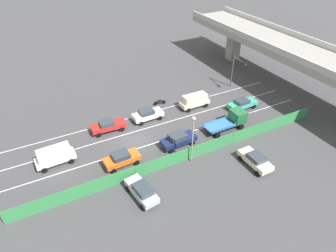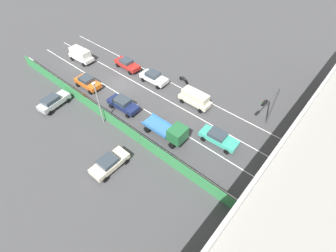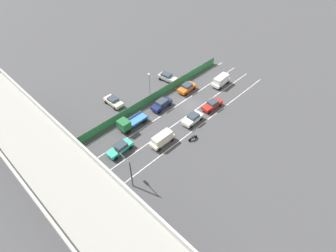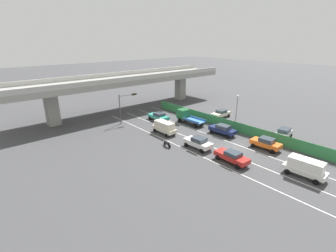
{
  "view_description": "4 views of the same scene",
  "coord_description": "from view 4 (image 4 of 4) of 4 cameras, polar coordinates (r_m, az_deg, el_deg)",
  "views": [
    {
      "loc": [
        29.48,
        -10.38,
        23.97
      ],
      "look_at": [
        2.03,
        3.93,
        2.28
      ],
      "focal_mm": 31.74,
      "sensor_mm": 36.0,
      "label": 1
    },
    {
      "loc": [
        18.94,
        25.89,
        23.11
      ],
      "look_at": [
        2.78,
        11.98,
        1.0
      ],
      "focal_mm": 26.73,
      "sensor_mm": 36.0,
      "label": 2
    },
    {
      "loc": [
        -27.17,
        34.07,
        34.96
      ],
      "look_at": [
        -2.26,
        8.7,
        1.48
      ],
      "focal_mm": 29.41,
      "sensor_mm": 36.0,
      "label": 3
    },
    {
      "loc": [
        -28.53,
        -18.41,
        15.13
      ],
      "look_at": [
        -2.7,
        11.45,
        1.14
      ],
      "focal_mm": 26.06,
      "sensor_mm": 36.0,
      "label": 4
    }
  ],
  "objects": [
    {
      "name": "car_van_cream",
      "position": [
        41.34,
        -0.87,
        -0.18
      ],
      "size": [
        1.96,
        4.6,
        2.11
      ],
      "color": "beige",
      "rests_on": "ground"
    },
    {
      "name": "lane_line_mid_right",
      "position": [
        40.74,
        11.48,
        -2.7
      ],
      "size": [
        0.14,
        44.46,
        0.01
      ],
      "primitive_type": "cube",
      "color": "silver",
      "rests_on": "ground"
    },
    {
      "name": "parked_wagon_silver",
      "position": [
        43.35,
        25.38,
        -1.56
      ],
      "size": [
        4.6,
        2.4,
        1.71
      ],
      "color": "#B2B5B7",
      "rests_on": "ground"
    },
    {
      "name": "car_sedan_navy",
      "position": [
        41.96,
        12.66,
        -0.75
      ],
      "size": [
        2.19,
        4.68,
        1.7
      ],
      "color": "navy",
      "rests_on": "ground"
    },
    {
      "name": "car_hatchback_white",
      "position": [
        36.1,
        7.07,
        -3.8
      ],
      "size": [
        2.14,
        4.45,
        1.71
      ],
      "color": "silver",
      "rests_on": "ground"
    },
    {
      "name": "traffic_light",
      "position": [
        46.68,
        -9.88,
        5.43
      ],
      "size": [
        3.7,
        0.64,
        5.66
      ],
      "color": "#47474C",
      "rests_on": "ground"
    },
    {
      "name": "green_fence",
      "position": [
        44.09,
        15.37,
        -0.08
      ],
      "size": [
        0.1,
        40.56,
        1.75
      ],
      "color": "#338447",
      "rests_on": "ground"
    },
    {
      "name": "car_van_white",
      "position": [
        32.73,
        29.46,
        -8.33
      ],
      "size": [
        2.23,
        4.63,
        2.2
      ],
      "color": "silver",
      "rests_on": "ground"
    },
    {
      "name": "elevated_overpass",
      "position": [
        55.57,
        -9.57,
        10.18
      ],
      "size": [
        51.07,
        8.5,
        8.11
      ],
      "color": "gray",
      "rests_on": "ground"
    },
    {
      "name": "parked_sedan_cream",
      "position": [
        51.19,
        12.29,
        2.91
      ],
      "size": [
        4.38,
        2.09,
        1.6
      ],
      "color": "beige",
      "rests_on": "ground"
    },
    {
      "name": "car_taxi_orange",
      "position": [
        38.4,
        21.93,
        -3.67
      ],
      "size": [
        2.19,
        4.32,
        1.72
      ],
      "color": "orange",
      "rests_on": "ground"
    },
    {
      "name": "motorcycle",
      "position": [
        36.58,
        -0.21,
        -4.14
      ],
      "size": [
        0.62,
        1.94,
        0.93
      ],
      "color": "black",
      "rests_on": "ground"
    },
    {
      "name": "street_lamp",
      "position": [
        43.72,
        15.75,
        3.89
      ],
      "size": [
        0.6,
        0.36,
        6.33
      ],
      "color": "gray",
      "rests_on": "ground"
    },
    {
      "name": "car_sedan_red",
      "position": [
        32.89,
        14.73,
        -6.86
      ],
      "size": [
        2.16,
        4.75,
        1.58
      ],
      "color": "red",
      "rests_on": "ground"
    },
    {
      "name": "ground_plane",
      "position": [
        37.18,
        14.92,
        -5.21
      ],
      "size": [
        300.0,
        300.0,
        0.0
      ],
      "primitive_type": "plane",
      "color": "#424244"
    },
    {
      "name": "lane_line_left_edge",
      "position": [
        35.79,
        4.44,
        -5.55
      ],
      "size": [
        0.14,
        44.46,
        0.01
      ],
      "primitive_type": "cube",
      "color": "silver",
      "rests_on": "ground"
    },
    {
      "name": "flatbed_truck_blue",
      "position": [
        47.02,
        4.4,
        2.3
      ],
      "size": [
        2.4,
        5.9,
        2.45
      ],
      "color": "black",
      "rests_on": "ground"
    },
    {
      "name": "car_taxi_teal",
      "position": [
        48.29,
        -2.22,
        2.32
      ],
      "size": [
        2.19,
        4.75,
        1.56
      ],
      "color": "teal",
      "rests_on": "ground"
    },
    {
      "name": "traffic_cone",
      "position": [
        40.75,
        21.36,
        -3.18
      ],
      "size": [
        0.47,
        0.47,
        0.73
      ],
      "color": "orange",
      "rests_on": "ground"
    },
    {
      "name": "lane_line_right_edge",
      "position": [
        43.43,
        14.37,
        -1.51
      ],
      "size": [
        0.14,
        44.46,
        0.01
      ],
      "primitive_type": "cube",
      "color": "silver",
      "rests_on": "ground"
    },
    {
      "name": "lane_line_mid_left",
      "position": [
        38.18,
        8.19,
        -4.04
      ],
      "size": [
        0.14,
        44.46,
        0.01
      ],
      "primitive_type": "cube",
      "color": "silver",
      "rests_on": "ground"
    }
  ]
}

